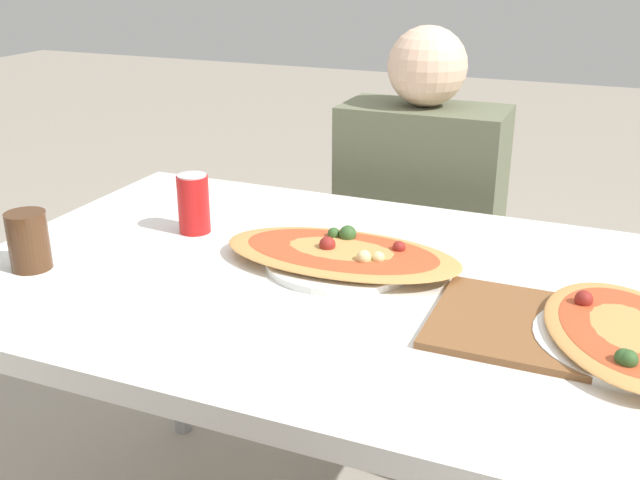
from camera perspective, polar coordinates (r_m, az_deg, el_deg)
The scene contains 8 objects.
dining_table at distance 1.43m, azimuth -1.27°, elevation -5.08°, with size 1.25×0.89×0.77m.
chair_far_seated at distance 2.17m, azimuth 8.12°, elevation -1.07°, with size 0.40×0.40×0.90m.
person_seated at distance 2.00m, azimuth 7.53°, elevation 2.34°, with size 0.42×0.25×1.16m.
pizza_main at distance 1.41m, azimuth 1.64°, elevation -1.14°, with size 0.47×0.29×0.06m.
soda_can at distance 1.59m, azimuth -9.61°, elevation 2.75°, with size 0.07×0.07×0.12m.
drink_glass at distance 1.49m, azimuth -21.32°, elevation -0.05°, with size 0.07×0.07×0.11m.
serving_tray at distance 1.23m, azimuth 18.24°, elevation -6.70°, with size 0.42×0.26×0.01m.
pizza_second at distance 1.22m, azimuth 22.31°, elevation -6.75°, with size 0.34×0.41×0.05m.
Camera 1 is at (0.52, -1.16, 1.34)m, focal length 42.00 mm.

